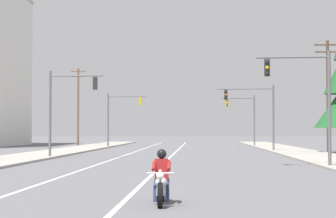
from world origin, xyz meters
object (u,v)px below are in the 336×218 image
(traffic_signal_near_left, at_px, (65,101))
(utility_pole_left_far, at_px, (78,104))
(motorcycle_with_rider, at_px, (161,182))
(traffic_signal_mid_right, at_px, (257,107))
(traffic_signal_mid_left, at_px, (119,112))
(traffic_signal_far_right, at_px, (245,113))
(traffic_signal_near_right, at_px, (308,91))
(utility_pole_right_far, at_px, (328,92))

(traffic_signal_near_left, height_order, utility_pole_left_far, utility_pole_left_far)
(motorcycle_with_rider, bearing_deg, traffic_signal_mid_right, 81.40)
(motorcycle_with_rider, height_order, traffic_signal_near_left, traffic_signal_near_left)
(traffic_signal_near_left, xyz_separation_m, traffic_signal_mid_left, (0.34, 27.86, 0.04))
(utility_pole_left_far, bearing_deg, traffic_signal_near_left, -80.54)
(traffic_signal_near_left, height_order, traffic_signal_mid_right, same)
(motorcycle_with_rider, distance_m, traffic_signal_mid_right, 43.27)
(motorcycle_with_rider, bearing_deg, traffic_signal_mid_left, 98.34)
(traffic_signal_far_right, xyz_separation_m, utility_pole_left_far, (-21.45, 5.24, 1.34))
(traffic_signal_mid_left, bearing_deg, utility_pole_left_far, 123.74)
(traffic_signal_far_right, bearing_deg, traffic_signal_near_right, -89.79)
(motorcycle_with_rider, distance_m, traffic_signal_mid_left, 56.33)
(utility_pole_right_far, xyz_separation_m, utility_pole_left_far, (-27.57, 24.15, -0.11))
(traffic_signal_near_right, xyz_separation_m, traffic_signal_near_left, (-15.31, 10.85, -0.00))
(traffic_signal_near_left, distance_m, traffic_signal_far_right, 35.92)
(motorcycle_with_rider, distance_m, utility_pole_left_far, 67.38)
(traffic_signal_near_right, xyz_separation_m, utility_pole_left_far, (-21.61, 48.64, 1.35))
(traffic_signal_near_left, distance_m, utility_pole_left_far, 38.34)
(traffic_signal_near_left, xyz_separation_m, utility_pole_right_far, (21.27, 13.65, 1.46))
(traffic_signal_near_right, height_order, traffic_signal_near_left, same)
(traffic_signal_mid_left, bearing_deg, traffic_signal_near_right, -68.85)
(traffic_signal_mid_left, bearing_deg, motorcycle_with_rider, -81.66)
(traffic_signal_near_right, xyz_separation_m, traffic_signal_mid_right, (-0.36, 25.72, 0.09))
(traffic_signal_mid_right, height_order, utility_pole_right_far, utility_pole_right_far)
(traffic_signal_mid_right, bearing_deg, utility_pole_left_far, 132.83)
(traffic_signal_mid_right, height_order, utility_pole_left_far, utility_pole_left_far)
(traffic_signal_mid_left, distance_m, traffic_signal_far_right, 15.54)
(motorcycle_with_rider, relative_size, utility_pole_right_far, 0.22)
(traffic_signal_near_right, height_order, traffic_signal_mid_right, same)
(motorcycle_with_rider, distance_m, traffic_signal_near_left, 29.24)
(motorcycle_with_rider, bearing_deg, traffic_signal_near_right, 68.07)
(motorcycle_with_rider, height_order, utility_pole_left_far, utility_pole_left_far)
(traffic_signal_far_right, bearing_deg, traffic_signal_mid_right, -90.66)
(traffic_signal_near_right, xyz_separation_m, traffic_signal_far_right, (-0.16, 43.41, 0.01))
(motorcycle_with_rider, height_order, traffic_signal_mid_right, traffic_signal_mid_right)
(traffic_signal_mid_right, relative_size, utility_pole_left_far, 0.61)
(traffic_signal_near_left, relative_size, traffic_signal_far_right, 1.00)
(traffic_signal_far_right, bearing_deg, utility_pole_right_far, -72.08)
(utility_pole_left_far, bearing_deg, traffic_signal_mid_left, -56.26)
(traffic_signal_mid_right, relative_size, traffic_signal_far_right, 1.00)
(utility_pole_right_far, height_order, utility_pole_left_far, utility_pole_right_far)
(motorcycle_with_rider, relative_size, traffic_signal_mid_right, 0.35)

